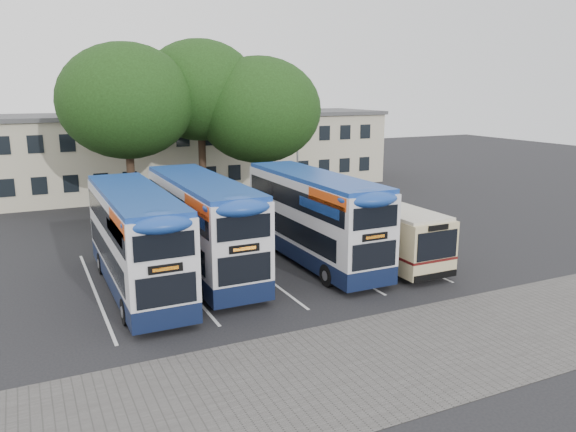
% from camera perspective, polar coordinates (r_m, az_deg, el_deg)
% --- Properties ---
extents(ground, '(120.00, 120.00, 0.00)m').
position_cam_1_polar(ground, '(23.62, 9.69, -7.47)').
color(ground, black).
rests_on(ground, ground).
extents(paving_strip, '(40.00, 6.00, 0.01)m').
position_cam_1_polar(paving_strip, '(18.85, 13.53, -13.08)').
color(paving_strip, '#595654').
rests_on(paving_strip, ground).
extents(bay_lines, '(14.12, 11.00, 0.01)m').
position_cam_1_polar(bay_lines, '(26.07, -3.53, -5.34)').
color(bay_lines, silver).
rests_on(bay_lines, ground).
extents(depot_building, '(32.40, 8.40, 6.20)m').
position_cam_1_polar(depot_building, '(47.07, -9.49, 6.61)').
color(depot_building, beige).
rests_on(depot_building, ground).
extents(lamp_post, '(0.25, 1.05, 9.06)m').
position_cam_1_polar(lamp_post, '(42.54, 1.00, 8.75)').
color(lamp_post, gray).
rests_on(lamp_post, ground).
extents(tree_left, '(8.25, 8.25, 10.88)m').
position_cam_1_polar(tree_left, '(36.15, -16.10, 11.14)').
color(tree_left, black).
rests_on(tree_left, ground).
extents(tree_mid, '(7.78, 7.78, 11.31)m').
position_cam_1_polar(tree_mid, '(38.42, -8.93, 12.48)').
color(tree_mid, black).
rests_on(tree_mid, ground).
extents(tree_right, '(8.25, 8.25, 10.23)m').
position_cam_1_polar(tree_right, '(37.90, -2.98, 10.69)').
color(tree_right, black).
rests_on(tree_right, ground).
extents(bus_dd_left, '(2.43, 10.02, 4.18)m').
position_cam_1_polar(bus_dd_left, '(23.49, -15.20, -1.98)').
color(bus_dd_left, '#0E1836').
rests_on(bus_dd_left, ground).
extents(bus_dd_mid, '(2.49, 10.27, 4.28)m').
position_cam_1_polar(bus_dd_mid, '(25.13, -8.72, -0.58)').
color(bus_dd_mid, '#0E1836').
rests_on(bus_dd_mid, ground).
extents(bus_dd_right, '(2.47, 10.18, 4.24)m').
position_cam_1_polar(bus_dd_right, '(26.52, 2.59, 0.22)').
color(bus_dd_right, '#0E1836').
rests_on(bus_dd_right, ground).
extents(bus_single, '(2.37, 9.33, 2.78)m').
position_cam_1_polar(bus_single, '(27.81, 8.61, -0.93)').
color(bus_single, '#CEBD89').
rests_on(bus_single, ground).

